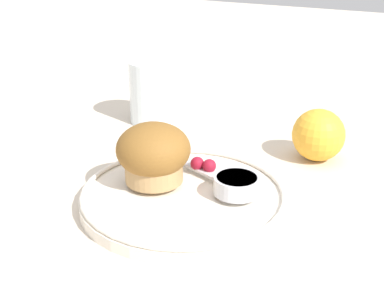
% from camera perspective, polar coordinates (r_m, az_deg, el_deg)
% --- Properties ---
extents(ground_plane, '(3.00, 3.00, 0.00)m').
position_cam_1_polar(ground_plane, '(0.67, -0.15, -5.64)').
color(ground_plane, beige).
extents(plate, '(0.25, 0.25, 0.02)m').
position_cam_1_polar(plate, '(0.65, -1.12, -5.62)').
color(plate, silver).
rests_on(plate, ground_plane).
extents(muffin, '(0.09, 0.09, 0.07)m').
position_cam_1_polar(muffin, '(0.65, -4.13, -1.04)').
color(muffin, tan).
rests_on(muffin, plate).
extents(cream_ramekin, '(0.05, 0.05, 0.02)m').
position_cam_1_polar(cream_ramekin, '(0.64, 4.81, -4.24)').
color(cream_ramekin, silver).
rests_on(cream_ramekin, plate).
extents(berry_pair, '(0.03, 0.02, 0.02)m').
position_cam_1_polar(berry_pair, '(0.69, 1.20, -2.22)').
color(berry_pair, maroon).
rests_on(berry_pair, plate).
extents(butter_knife, '(0.17, 0.08, 0.00)m').
position_cam_1_polar(butter_knife, '(0.69, 0.52, -2.53)').
color(butter_knife, silver).
rests_on(butter_knife, plate).
extents(orange_fruit, '(0.07, 0.07, 0.07)m').
position_cam_1_polar(orange_fruit, '(0.78, 13.34, 0.95)').
color(orange_fruit, '#F4A82D').
rests_on(orange_fruit, ground_plane).
extents(juice_glass, '(0.08, 0.08, 0.10)m').
position_cam_1_polar(juice_glass, '(0.90, -4.15, 5.60)').
color(juice_glass, silver).
rests_on(juice_glass, ground_plane).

